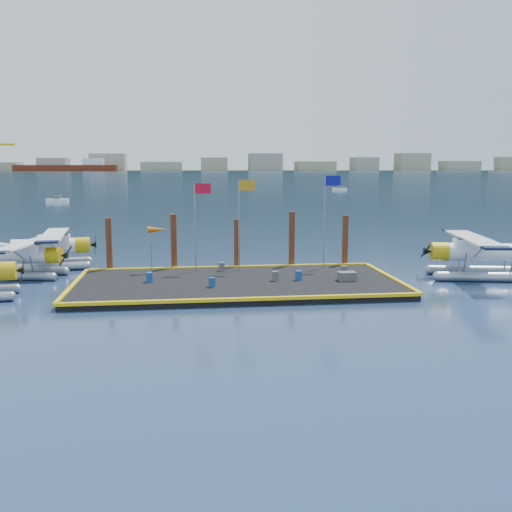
{
  "coord_description": "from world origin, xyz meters",
  "views": [
    {
      "loc": [
        -3.14,
        -35.06,
        7.57
      ],
      "look_at": [
        1.45,
        2.0,
        1.65
      ],
      "focal_mm": 40.0,
      "sensor_mm": 36.0,
      "label": 1
    }
  ],
  "objects_px": {
    "flagpole_yellow": "(242,211)",
    "seaplane_c": "(49,248)",
    "drum_5": "(222,267)",
    "piling_3": "(292,241)",
    "drum_0": "(150,277)",
    "drum_3": "(212,282)",
    "piling_4": "(345,242)",
    "piling_2": "(237,246)",
    "drum_1": "(299,275)",
    "drum_4": "(344,270)",
    "piling_1": "(174,244)",
    "seaplane_d": "(479,255)",
    "windsock": "(158,231)",
    "drum_2": "(275,276)",
    "flagpole_blue": "(327,208)",
    "piling_0": "(109,246)",
    "flagpole_red": "(198,213)",
    "seaplane_b": "(22,257)",
    "crate": "(347,276)"
  },
  "relations": [
    {
      "from": "seaplane_c",
      "to": "drum_2",
      "type": "distance_m",
      "value": 17.89
    },
    {
      "from": "piling_4",
      "to": "seaplane_d",
      "type": "bearing_deg",
      "value": -29.2
    },
    {
      "from": "piling_1",
      "to": "piling_2",
      "type": "bearing_deg",
      "value": 0.0
    },
    {
      "from": "seaplane_c",
      "to": "drum_3",
      "type": "distance_m",
      "value": 15.34
    },
    {
      "from": "flagpole_blue",
      "to": "windsock",
      "type": "bearing_deg",
      "value": 180.0
    },
    {
      "from": "windsock",
      "to": "piling_1",
      "type": "height_order",
      "value": "piling_1"
    },
    {
      "from": "seaplane_c",
      "to": "piling_4",
      "type": "distance_m",
      "value": 21.98
    },
    {
      "from": "flagpole_yellow",
      "to": "seaplane_c",
      "type": "bearing_deg",
      "value": 161.93
    },
    {
      "from": "drum_4",
      "to": "windsock",
      "type": "distance_m",
      "value": 12.81
    },
    {
      "from": "seaplane_d",
      "to": "piling_1",
      "type": "relative_size",
      "value": 2.51
    },
    {
      "from": "drum_1",
      "to": "flagpole_yellow",
      "type": "xyz_separation_m",
      "value": [
        -3.2,
        4.0,
        3.81
      ]
    },
    {
      "from": "drum_2",
      "to": "flagpole_blue",
      "type": "height_order",
      "value": "flagpole_blue"
    },
    {
      "from": "drum_5",
      "to": "crate",
      "type": "xyz_separation_m",
      "value": [
        7.63,
        -4.24,
        -0.02
      ]
    },
    {
      "from": "seaplane_c",
      "to": "piling_4",
      "type": "bearing_deg",
      "value": 75.54
    },
    {
      "from": "drum_4",
      "to": "flagpole_yellow",
      "type": "height_order",
      "value": "flagpole_yellow"
    },
    {
      "from": "drum_4",
      "to": "windsock",
      "type": "bearing_deg",
      "value": 168.39
    },
    {
      "from": "drum_2",
      "to": "drum_1",
      "type": "bearing_deg",
      "value": 0.78
    },
    {
      "from": "drum_2",
      "to": "piling_1",
      "type": "bearing_deg",
      "value": 138.74
    },
    {
      "from": "flagpole_yellow",
      "to": "piling_2",
      "type": "relative_size",
      "value": 1.63
    },
    {
      "from": "drum_2",
      "to": "piling_3",
      "type": "height_order",
      "value": "piling_3"
    },
    {
      "from": "flagpole_red",
      "to": "piling_4",
      "type": "xyz_separation_m",
      "value": [
        10.79,
        1.6,
        -2.4
      ]
    },
    {
      "from": "drum_0",
      "to": "drum_5",
      "type": "relative_size",
      "value": 1.01
    },
    {
      "from": "seaplane_c",
      "to": "piling_1",
      "type": "distance_m",
      "value": 9.75
    },
    {
      "from": "drum_0",
      "to": "flagpole_blue",
      "type": "bearing_deg",
      "value": 15.82
    },
    {
      "from": "windsock",
      "to": "drum_4",
      "type": "bearing_deg",
      "value": -11.61
    },
    {
      "from": "seaplane_b",
      "to": "drum_4",
      "type": "bearing_deg",
      "value": 91.08
    },
    {
      "from": "piling_1",
      "to": "drum_2",
      "type": "bearing_deg",
      "value": -41.26
    },
    {
      "from": "drum_3",
      "to": "piling_0",
      "type": "bearing_deg",
      "value": 134.4
    },
    {
      "from": "windsock",
      "to": "piling_1",
      "type": "xyz_separation_m",
      "value": [
        1.03,
        1.6,
        -1.13
      ]
    },
    {
      "from": "piling_2",
      "to": "piling_4",
      "type": "bearing_deg",
      "value": 0.0
    },
    {
      "from": "drum_3",
      "to": "piling_4",
      "type": "relative_size",
      "value": 0.14
    },
    {
      "from": "drum_2",
      "to": "crate",
      "type": "xyz_separation_m",
      "value": [
        4.5,
        -0.48,
        -0.02
      ]
    },
    {
      "from": "flagpole_blue",
      "to": "drum_3",
      "type": "bearing_deg",
      "value": -147.06
    },
    {
      "from": "seaplane_c",
      "to": "drum_4",
      "type": "height_order",
      "value": "seaplane_c"
    },
    {
      "from": "drum_1",
      "to": "piling_4",
      "type": "xyz_separation_m",
      "value": [
        4.6,
        5.6,
        1.3
      ]
    },
    {
      "from": "drum_1",
      "to": "drum_3",
      "type": "relative_size",
      "value": 1.04
    },
    {
      "from": "drum_0",
      "to": "piling_1",
      "type": "distance_m",
      "value": 5.43
    },
    {
      "from": "drum_0",
      "to": "flagpole_blue",
      "type": "relative_size",
      "value": 0.09
    },
    {
      "from": "flagpole_red",
      "to": "piling_0",
      "type": "height_order",
      "value": "flagpole_red"
    },
    {
      "from": "flagpole_blue",
      "to": "piling_4",
      "type": "height_order",
      "value": "flagpole_blue"
    },
    {
      "from": "seaplane_d",
      "to": "windsock",
      "type": "height_order",
      "value": "seaplane_d"
    },
    {
      "from": "drum_0",
      "to": "drum_1",
      "type": "xyz_separation_m",
      "value": [
        9.35,
        -0.56,
        -0.0
      ]
    },
    {
      "from": "piling_2",
      "to": "crate",
      "type": "bearing_deg",
      "value": -43.58
    },
    {
      "from": "drum_1",
      "to": "piling_0",
      "type": "xyz_separation_m",
      "value": [
        -12.4,
        5.6,
        1.3
      ]
    },
    {
      "from": "piling_3",
      "to": "piling_4",
      "type": "distance_m",
      "value": 4.0
    },
    {
      "from": "drum_3",
      "to": "piling_2",
      "type": "xyz_separation_m",
      "value": [
        2.14,
        7.0,
        1.21
      ]
    },
    {
      "from": "drum_5",
      "to": "piling_3",
      "type": "bearing_deg",
      "value": 19.56
    },
    {
      "from": "seaplane_b",
      "to": "drum_1",
      "type": "xyz_separation_m",
      "value": [
        18.17,
        -5.2,
        -0.69
      ]
    },
    {
      "from": "drum_2",
      "to": "drum_5",
      "type": "height_order",
      "value": "drum_2"
    },
    {
      "from": "crate",
      "to": "piling_1",
      "type": "distance_m",
      "value": 12.57
    }
  ]
}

